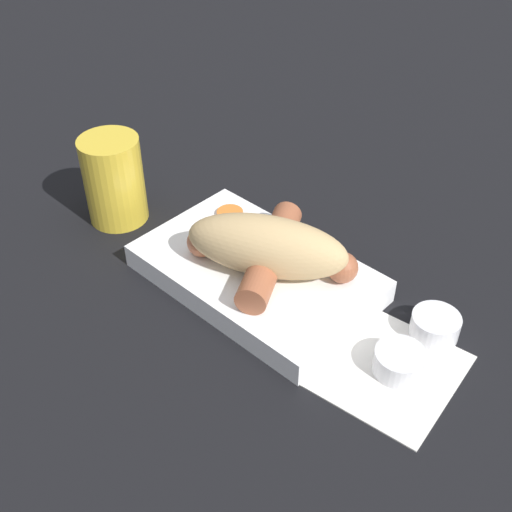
% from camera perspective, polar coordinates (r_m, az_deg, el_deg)
% --- Properties ---
extents(ground_plane, '(3.00, 3.00, 0.00)m').
position_cam_1_polar(ground_plane, '(0.69, -0.00, -2.37)').
color(ground_plane, black).
extents(food_tray, '(0.25, 0.15, 0.03)m').
position_cam_1_polar(food_tray, '(0.68, -0.00, -1.52)').
color(food_tray, white).
rests_on(food_tray, ground_plane).
extents(bread_roll, '(0.18, 0.13, 0.06)m').
position_cam_1_polar(bread_roll, '(0.64, 0.97, 0.90)').
color(bread_roll, tan).
rests_on(bread_roll, food_tray).
extents(sausage, '(0.16, 0.15, 0.03)m').
position_cam_1_polar(sausage, '(0.66, 1.30, 0.13)').
color(sausage, '#9E5638').
rests_on(sausage, food_tray).
extents(pickled_veggies, '(0.08, 0.05, 0.00)m').
position_cam_1_polar(pickled_veggies, '(0.72, -1.46, 3.00)').
color(pickled_veggies, orange).
rests_on(pickled_veggies, food_tray).
extents(napkin, '(0.14, 0.14, 0.00)m').
position_cam_1_polar(napkin, '(0.61, 11.33, -9.66)').
color(napkin, white).
rests_on(napkin, ground_plane).
extents(condiment_cup_near, '(0.05, 0.05, 0.02)m').
position_cam_1_polar(condiment_cup_near, '(0.61, 12.64, -9.24)').
color(condiment_cup_near, white).
rests_on(condiment_cup_near, ground_plane).
extents(condiment_cup_far, '(0.05, 0.05, 0.02)m').
position_cam_1_polar(condiment_cup_far, '(0.65, 15.60, -6.10)').
color(condiment_cup_far, white).
rests_on(condiment_cup_far, ground_plane).
extents(drink_glass, '(0.07, 0.07, 0.11)m').
position_cam_1_polar(drink_glass, '(0.77, -12.52, 6.62)').
color(drink_glass, gold).
rests_on(drink_glass, ground_plane).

